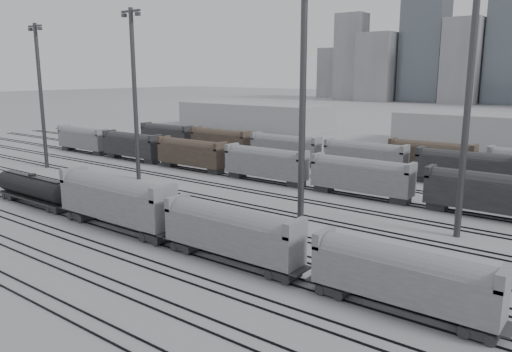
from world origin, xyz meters
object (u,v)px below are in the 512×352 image
Objects in this scene: hopper_car_c at (403,275)px; light_mast_c at (303,104)px; tank_car_b at (33,188)px; light_mast_a at (41,93)px; hopper_car_a at (116,198)px; hopper_car_b at (231,230)px.

light_mast_c is at bearing 145.34° from hopper_car_c.
tank_car_b is 31.18m from light_mast_a.
light_mast_a is 0.97× the size of light_mast_c.
tank_car_b is 0.62× the size of light_mast_c.
hopper_car_a is 46.10m from light_mast_a.
hopper_car_a is at bearing -20.70° from light_mast_a.
hopper_car_a reaches higher than hopper_car_c.
hopper_car_c is at bearing -0.00° from hopper_car_b.
hopper_car_c is at bearing 0.00° from hopper_car_a.
light_mast_a is at bearing 164.97° from hopper_car_b.
light_mast_c is (0.70, 10.90, 11.08)m from hopper_car_b.
light_mast_a is at bearing 159.30° from hopper_car_a.
hopper_car_b is 0.55× the size of light_mast_c.
hopper_car_c reaches higher than tank_car_b.
hopper_car_c is (33.56, 0.00, -0.63)m from hopper_car_a.
light_mast_c is (-15.77, 10.90, 11.27)m from hopper_car_c.
hopper_car_c is at bearing -11.86° from light_mast_a.
tank_car_b is at bearing 180.00° from hopper_car_b.
light_mast_c is at bearing 17.00° from tank_car_b.
hopper_car_a reaches higher than tank_car_b.
light_mast_c reaches higher than hopper_car_c.
hopper_car_b is at bearing -93.65° from light_mast_c.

